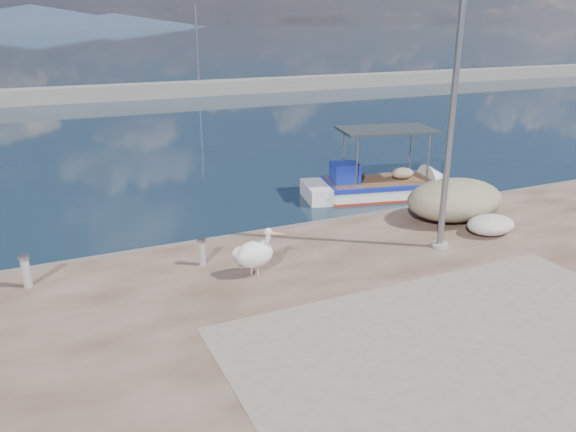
# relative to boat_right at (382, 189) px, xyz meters

# --- Properties ---
(ground) EXTENTS (1400.00, 1400.00, 0.00)m
(ground) POSITION_rel_boat_right_xyz_m (-5.75, -7.88, -0.23)
(ground) COLOR #162635
(ground) RESTS_ON ground
(quay_patch) EXTENTS (9.00, 7.00, 0.01)m
(quay_patch) POSITION_rel_boat_right_xyz_m (-4.75, -10.88, 0.27)
(quay_patch) COLOR gray
(quay_patch) RESTS_ON quay
(breakwater) EXTENTS (120.00, 2.20, 7.50)m
(breakwater) POSITION_rel_boat_right_xyz_m (-5.75, 32.12, 0.37)
(breakwater) COLOR gray
(breakwater) RESTS_ON ground
(mountains) EXTENTS (370.00, 280.00, 22.00)m
(mountains) POSITION_rel_boat_right_xyz_m (-1.36, 642.12, 9.28)
(mountains) COLOR #28384C
(mountains) RESTS_ON ground
(boat_right) EXTENTS (6.43, 3.30, 2.95)m
(boat_right) POSITION_rel_boat_right_xyz_m (0.00, 0.00, 0.00)
(boat_right) COLOR white
(boat_right) RESTS_ON ground
(pelican) EXTENTS (1.25, 0.89, 1.20)m
(pelican) POSITION_rel_boat_right_xyz_m (-7.29, -5.57, 0.83)
(pelican) COLOR tan
(pelican) RESTS_ON quay
(lamp_post) EXTENTS (0.44, 0.96, 7.00)m
(lamp_post) POSITION_rel_boat_right_xyz_m (-2.14, -5.94, 3.57)
(lamp_post) COLOR gray
(lamp_post) RESTS_ON quay
(bollard_near) EXTENTS (0.23, 0.23, 0.69)m
(bollard_near) POSITION_rel_boat_right_xyz_m (-8.26, -4.44, 0.64)
(bollard_near) COLOR gray
(bollard_near) RESTS_ON quay
(bollard_far) EXTENTS (0.25, 0.25, 0.77)m
(bollard_far) POSITION_rel_boat_right_xyz_m (-12.23, -3.97, 0.69)
(bollard_far) COLOR gray
(bollard_far) RESTS_ON quay
(potted_plant) EXTENTS (0.58, 0.54, 0.52)m
(potted_plant) POSITION_rel_boat_right_xyz_m (-7.04, -4.95, 0.53)
(potted_plant) COLOR #33722D
(potted_plant) RESTS_ON quay
(net_pile_c) EXTENTS (3.12, 2.23, 1.22)m
(net_pile_c) POSITION_rel_boat_right_xyz_m (-0.31, -4.33, 0.88)
(net_pile_c) COLOR tan
(net_pile_c) RESTS_ON quay
(net_pile_d) EXTENTS (1.43, 1.08, 0.54)m
(net_pile_d) POSITION_rel_boat_right_xyz_m (-0.21, -5.78, 0.54)
(net_pile_d) COLOR beige
(net_pile_d) RESTS_ON quay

